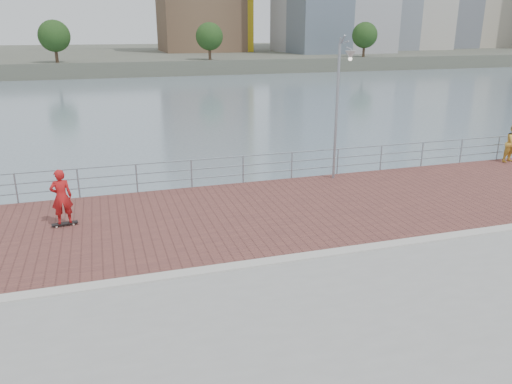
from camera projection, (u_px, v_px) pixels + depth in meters
name	position (u px, v px, depth m)	size (l,w,h in m)	color
water	(277.00, 326.00, 13.82)	(400.00, 400.00, 0.00)	slate
brick_lane	(242.00, 215.00, 16.45)	(40.00, 6.80, 0.02)	brown
curb	(279.00, 260.00, 13.18)	(40.00, 0.40, 0.06)	#B7B5AD
far_shore	(112.00, 55.00, 124.44)	(320.00, 95.00, 2.50)	#4C5142
guardrail	(218.00, 168.00, 19.32)	(39.06, 0.06, 1.13)	#8C9EA8
street_lamp	(343.00, 85.00, 18.87)	(0.39, 1.14, 5.36)	gray
skateboard	(65.00, 223.00, 15.49)	(0.79, 0.30, 0.09)	black
skateboarder	(61.00, 197.00, 15.21)	(0.63, 0.41, 1.73)	red
shoreline_trees	(92.00, 37.00, 80.36)	(109.49, 4.93, 6.57)	#473323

